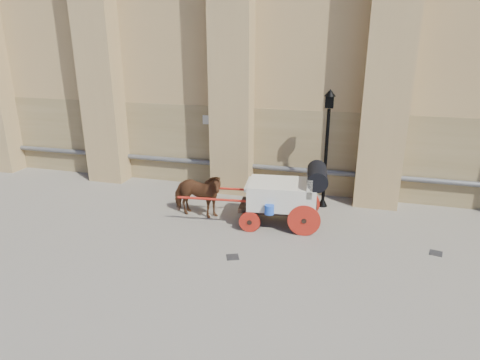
% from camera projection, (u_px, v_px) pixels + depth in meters
% --- Properties ---
extents(ground, '(90.00, 90.00, 0.00)m').
position_uv_depth(ground, '(231.00, 237.00, 12.19)').
color(ground, '#6E685B').
rests_on(ground, ground).
extents(horse, '(1.80, 0.92, 1.48)m').
position_uv_depth(horse, '(197.00, 195.00, 13.27)').
color(horse, brown).
rests_on(horse, ground).
extents(carriage, '(4.44, 1.69, 1.90)m').
position_uv_depth(carriage, '(287.00, 193.00, 12.61)').
color(carriage, black).
rests_on(carriage, ground).
extents(street_lamp, '(0.36, 0.36, 3.87)m').
position_uv_depth(street_lamp, '(326.00, 146.00, 13.66)').
color(street_lamp, black).
rests_on(street_lamp, ground).
extents(drain_grate_near, '(0.42, 0.42, 0.01)m').
position_uv_depth(drain_grate_near, '(233.00, 257.00, 11.10)').
color(drain_grate_near, black).
rests_on(drain_grate_near, ground).
extents(drain_grate_far, '(0.38, 0.38, 0.01)m').
position_uv_depth(drain_grate_far, '(436.00, 253.00, 11.29)').
color(drain_grate_far, black).
rests_on(drain_grate_far, ground).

